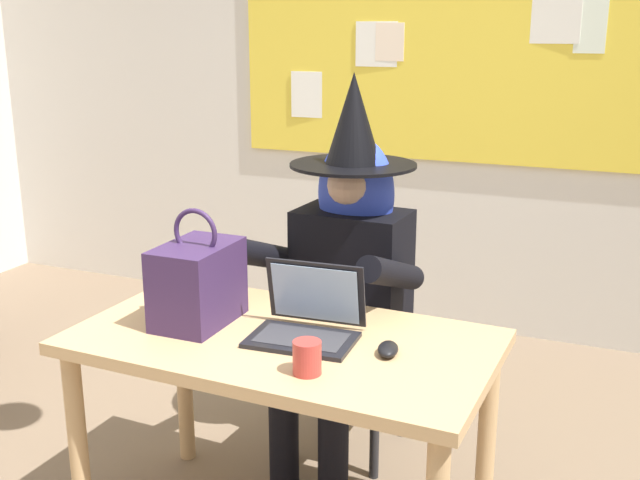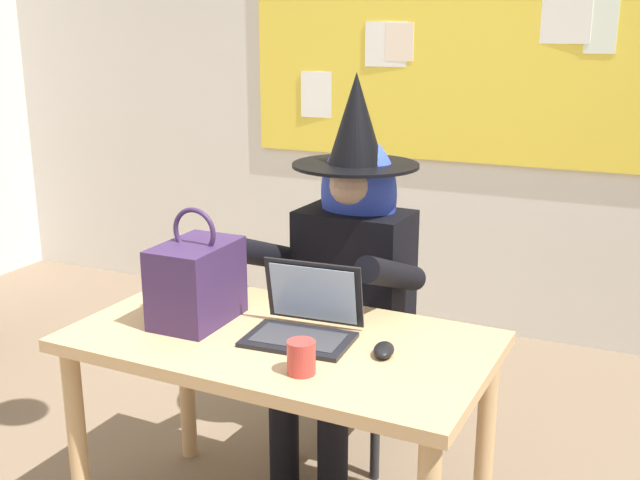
{
  "view_description": "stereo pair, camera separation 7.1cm",
  "coord_description": "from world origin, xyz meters",
  "px_view_note": "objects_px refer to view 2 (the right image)",
  "views": [
    {
      "loc": [
        0.96,
        -1.97,
        1.66
      ],
      "look_at": [
        -0.02,
        0.34,
        0.96
      ],
      "focal_mm": 43.22,
      "sensor_mm": 36.0,
      "label": 1
    },
    {
      "loc": [
        1.02,
        -1.94,
        1.66
      ],
      "look_at": [
        -0.02,
        0.34,
        0.96
      ],
      "focal_mm": 43.22,
      "sensor_mm": 36.0,
      "label": 2
    }
  ],
  "objects_px": {
    "handbag": "(197,281)",
    "coffee_mug": "(301,357)",
    "chair_at_desk": "(359,322)",
    "laptop": "(305,321)",
    "desk_main": "(281,365)",
    "computer_mouse": "(384,350)",
    "person_costumed": "(348,258)"
  },
  "relations": [
    {
      "from": "desk_main",
      "to": "coffee_mug",
      "type": "distance_m",
      "value": 0.31
    },
    {
      "from": "desk_main",
      "to": "computer_mouse",
      "type": "relative_size",
      "value": 12.64
    },
    {
      "from": "desk_main",
      "to": "handbag",
      "type": "xyz_separation_m",
      "value": [
        -0.3,
        0.0,
        0.23
      ]
    },
    {
      "from": "computer_mouse",
      "to": "coffee_mug",
      "type": "distance_m",
      "value": 0.27
    },
    {
      "from": "laptop",
      "to": "chair_at_desk",
      "type": "bearing_deg",
      "value": 93.6
    },
    {
      "from": "coffee_mug",
      "to": "person_costumed",
      "type": "bearing_deg",
      "value": 103.81
    },
    {
      "from": "chair_at_desk",
      "to": "computer_mouse",
      "type": "bearing_deg",
      "value": 26.89
    },
    {
      "from": "desk_main",
      "to": "handbag",
      "type": "relative_size",
      "value": 3.48
    },
    {
      "from": "handbag",
      "to": "laptop",
      "type": "bearing_deg",
      "value": 4.62
    },
    {
      "from": "chair_at_desk",
      "to": "laptop",
      "type": "relative_size",
      "value": 2.72
    },
    {
      "from": "chair_at_desk",
      "to": "handbag",
      "type": "xyz_separation_m",
      "value": [
        -0.28,
        -0.71,
        0.35
      ]
    },
    {
      "from": "person_costumed",
      "to": "handbag",
      "type": "relative_size",
      "value": 3.96
    },
    {
      "from": "coffee_mug",
      "to": "chair_at_desk",
      "type": "bearing_deg",
      "value": 101.84
    },
    {
      "from": "desk_main",
      "to": "chair_at_desk",
      "type": "relative_size",
      "value": 1.44
    },
    {
      "from": "laptop",
      "to": "handbag",
      "type": "relative_size",
      "value": 0.89
    },
    {
      "from": "handbag",
      "to": "coffee_mug",
      "type": "distance_m",
      "value": 0.53
    },
    {
      "from": "computer_mouse",
      "to": "coffee_mug",
      "type": "bearing_deg",
      "value": -141.9
    },
    {
      "from": "desk_main",
      "to": "laptop",
      "type": "height_order",
      "value": "laptop"
    },
    {
      "from": "computer_mouse",
      "to": "handbag",
      "type": "height_order",
      "value": "handbag"
    },
    {
      "from": "laptop",
      "to": "handbag",
      "type": "distance_m",
      "value": 0.38
    },
    {
      "from": "person_costumed",
      "to": "desk_main",
      "type": "bearing_deg",
      "value": 5.17
    },
    {
      "from": "handbag",
      "to": "coffee_mug",
      "type": "xyz_separation_m",
      "value": [
        0.48,
        -0.21,
        -0.09
      ]
    },
    {
      "from": "chair_at_desk",
      "to": "laptop",
      "type": "xyz_separation_m",
      "value": [
        0.09,
        -0.68,
        0.27
      ]
    },
    {
      "from": "person_costumed",
      "to": "computer_mouse",
      "type": "distance_m",
      "value": 0.7
    },
    {
      "from": "chair_at_desk",
      "to": "coffee_mug",
      "type": "relative_size",
      "value": 9.61
    },
    {
      "from": "chair_at_desk",
      "to": "computer_mouse",
      "type": "distance_m",
      "value": 0.84
    },
    {
      "from": "desk_main",
      "to": "coffee_mug",
      "type": "xyz_separation_m",
      "value": [
        0.18,
        -0.21,
        0.15
      ]
    },
    {
      "from": "computer_mouse",
      "to": "coffee_mug",
      "type": "height_order",
      "value": "coffee_mug"
    },
    {
      "from": "computer_mouse",
      "to": "person_costumed",
      "type": "bearing_deg",
      "value": 107.94
    },
    {
      "from": "handbag",
      "to": "coffee_mug",
      "type": "bearing_deg",
      "value": -24.2
    },
    {
      "from": "computer_mouse",
      "to": "handbag",
      "type": "bearing_deg",
      "value": 166.1
    },
    {
      "from": "desk_main",
      "to": "chair_at_desk",
      "type": "distance_m",
      "value": 0.73
    }
  ]
}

